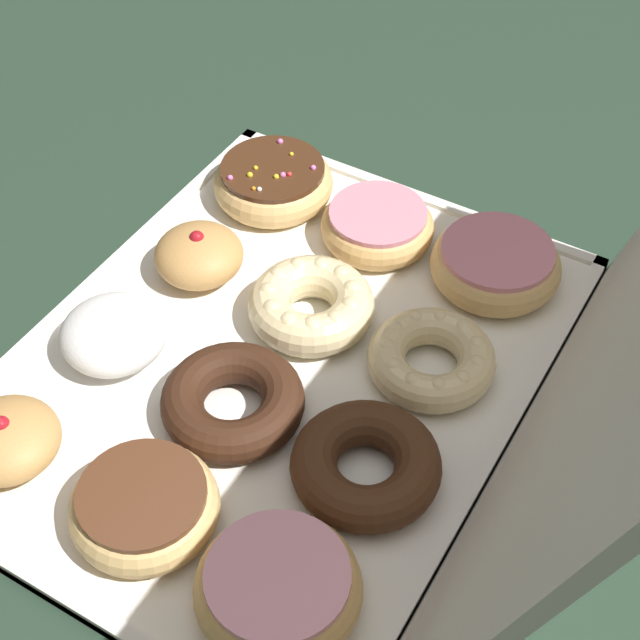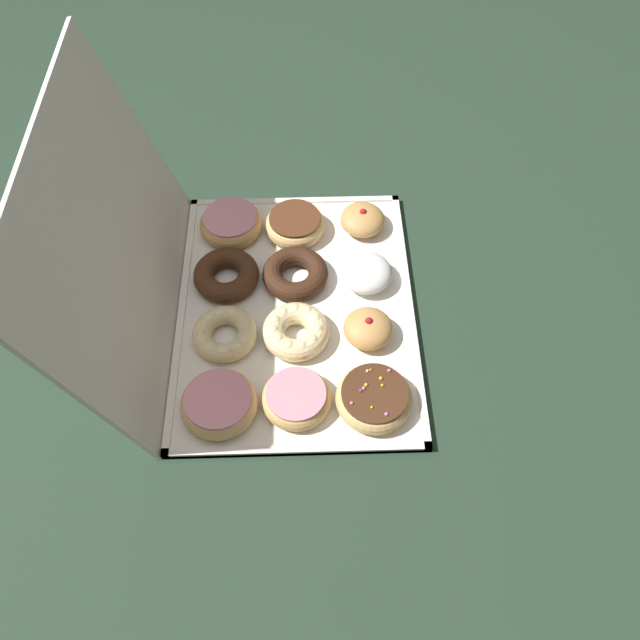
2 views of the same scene
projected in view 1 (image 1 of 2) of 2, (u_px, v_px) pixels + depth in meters
name	position (u px, v px, depth m)	size (l,w,h in m)	color
ground_plane	(276.00, 371.00, 0.85)	(3.00, 3.00, 0.00)	#233828
donut_box	(276.00, 367.00, 0.84)	(0.53, 0.41, 0.01)	white
box_lid_open	(622.00, 331.00, 0.61)	(0.53, 0.41, 0.01)	white
sprinkle_donut_0	(273.00, 182.00, 0.98)	(0.12, 0.12, 0.04)	#E5B770
jelly_filled_donut_1	(199.00, 255.00, 0.90)	(0.08, 0.08, 0.05)	tan
powdered_filled_donut_2	(113.00, 334.00, 0.83)	(0.09, 0.09, 0.05)	white
jelly_filled_donut_3	(7.00, 440.00, 0.76)	(0.08, 0.08, 0.05)	tan
pink_frosted_donut_4	(374.00, 224.00, 0.94)	(0.11, 0.11, 0.04)	tan
cruller_donut_5	(311.00, 304.00, 0.86)	(0.11, 0.11, 0.04)	beige
chocolate_cake_ring_donut_6	(230.00, 400.00, 0.79)	(0.12, 0.12, 0.04)	#381E11
chocolate_frosted_donut_7	(139.00, 503.00, 0.72)	(0.11, 0.11, 0.04)	#E5B770
pink_frosted_donut_8	(496.00, 264.00, 0.90)	(0.12, 0.12, 0.04)	#E5B770
cruller_donut_9	(431.00, 358.00, 0.82)	(0.11, 0.11, 0.03)	beige
chocolate_cake_ring_donut_10	(366.00, 465.00, 0.75)	(0.12, 0.12, 0.04)	#472816
pink_frosted_donut_11	(278.00, 587.00, 0.67)	(0.12, 0.12, 0.04)	tan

